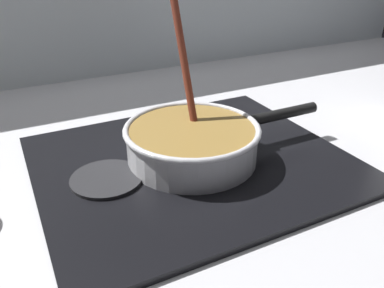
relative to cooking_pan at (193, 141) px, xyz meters
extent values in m
cube|color=#B7B7BC|center=(0.03, -0.17, -0.07)|extent=(2.40, 1.60, 0.04)
cube|color=black|center=(0.00, 0.00, -0.04)|extent=(0.56, 0.48, 0.01)
torus|color=#592D0C|center=(0.00, 0.00, -0.03)|extent=(0.19, 0.19, 0.01)
cylinder|color=#262628|center=(-0.17, 0.00, -0.03)|extent=(0.12, 0.12, 0.01)
cylinder|color=silver|center=(0.00, 0.00, -0.01)|extent=(0.24, 0.24, 0.06)
cylinder|color=olive|center=(0.00, 0.00, 0.00)|extent=(0.23, 0.23, 0.06)
torus|color=silver|center=(0.00, 0.00, 0.03)|extent=(0.25, 0.25, 0.01)
cylinder|color=black|center=(0.20, 0.00, 0.01)|extent=(0.17, 0.02, 0.02)
cylinder|color=#EDD88C|center=(0.03, 0.03, 0.02)|extent=(0.03, 0.03, 0.01)
cylinder|color=beige|center=(0.02, -0.04, 0.02)|extent=(0.03, 0.03, 0.01)
cylinder|color=#EDD88C|center=(-0.07, 0.00, 0.02)|extent=(0.03, 0.03, 0.01)
cylinder|color=#E5CC7A|center=(0.08, 0.01, 0.02)|extent=(0.03, 0.03, 0.01)
cylinder|color=#EDD88C|center=(-0.01, -0.07, 0.02)|extent=(0.03, 0.03, 0.01)
cylinder|color=#EDD88C|center=(-0.05, 0.08, 0.02)|extent=(0.03, 0.03, 0.01)
cylinder|color=beige|center=(0.00, 0.01, 0.02)|extent=(0.03, 0.03, 0.01)
cylinder|color=#E5CC7A|center=(-0.06, -0.08, 0.02)|extent=(0.03, 0.03, 0.01)
cylinder|color=maroon|center=(0.02, 0.07, 0.13)|extent=(0.02, 0.10, 0.24)
cube|color=brown|center=(0.02, 0.02, 0.01)|extent=(0.03, 0.04, 0.01)
camera|label=1|loc=(-0.29, -0.57, 0.33)|focal=36.82mm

